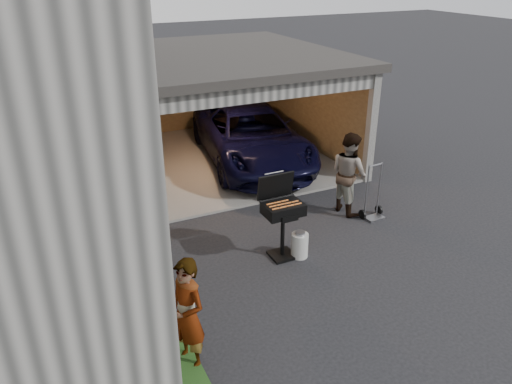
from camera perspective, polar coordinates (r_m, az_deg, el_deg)
ground at (r=8.29m, az=5.55°, el=-12.32°), size 80.00×80.00×0.00m
garage at (r=13.47m, az=-6.42°, el=11.32°), size 6.80×6.30×2.90m
minivan at (r=13.30m, az=-0.55°, el=6.14°), size 3.18×5.47×1.43m
woman at (r=6.73m, az=-7.84°, el=-13.74°), size 0.58×0.70×1.63m
man at (r=10.81m, az=10.57°, el=2.15°), size 0.73×0.91×1.79m
bbq_grill at (r=8.95m, az=3.00°, el=-2.20°), size 0.70×0.61×1.56m
propane_tank at (r=9.28m, az=5.01°, el=-6.08°), size 0.38×0.38×0.47m
plywood_panel at (r=8.20m, az=-13.05°, el=-9.32°), size 0.24×0.85×0.94m
hand_truck at (r=10.89m, az=13.21°, el=-1.74°), size 0.51×0.38×1.22m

